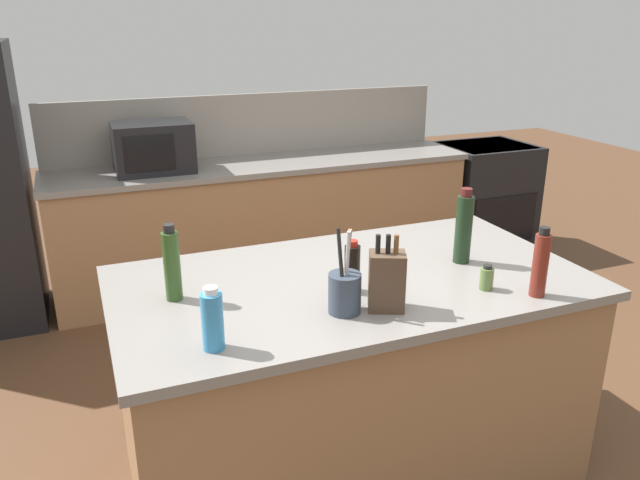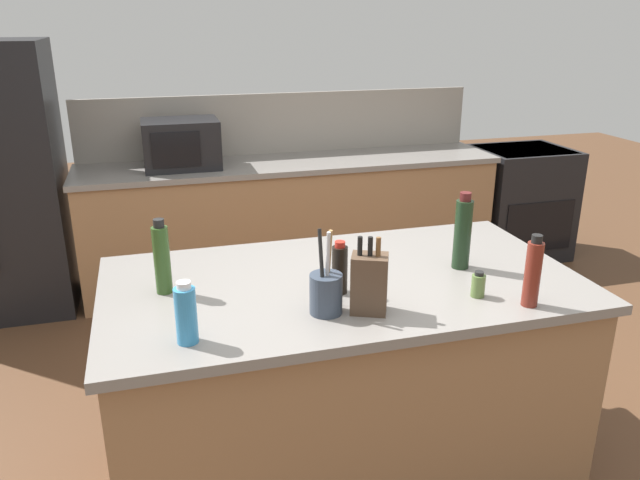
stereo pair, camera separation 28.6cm
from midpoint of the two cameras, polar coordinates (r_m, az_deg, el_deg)
name	(u,v)px [view 1 (the left image)]	position (r m, az deg, el deg)	size (l,w,h in m)	color
ground_plane	(348,464)	(3.07, -0.24, -19.89)	(14.00, 14.00, 0.00)	brown
back_counter_run	(266,222)	(4.78, -6.65, 1.61)	(3.12, 0.66, 0.94)	#936B47
wall_backsplash	(251,124)	(4.91, -7.98, 10.44)	(3.08, 0.03, 0.46)	gray
kitchen_island	(350,376)	(2.79, -0.26, -12.43)	(1.94, 1.06, 0.94)	#936B47
range_oven	(483,196)	(5.60, 13.28, 3.90)	(0.76, 0.65, 0.92)	black
microwave	(153,147)	(4.49, -16.82, 8.10)	(0.52, 0.39, 0.34)	black
knife_block	(386,281)	(2.27, 2.45, -3.81)	(0.16, 0.14, 0.29)	#4C3828
utensil_crock	(345,291)	(2.26, -1.36, -4.80)	(0.12, 0.12, 0.32)	#333D4C
olive_oil_bottle	(172,265)	(2.43, -16.70, -2.24)	(0.06, 0.06, 0.30)	#2D4C1E
vinegar_bottle	(540,264)	(2.47, 16.43, -2.18)	(0.06, 0.06, 0.28)	maroon
spice_jar_oregano	(487,278)	(2.51, 11.88, -3.49)	(0.05, 0.05, 0.10)	#567038
wine_bottle	(464,228)	(2.73, 10.11, 1.05)	(0.07, 0.07, 0.33)	black
dish_soap_bottle	(212,320)	(2.07, -13.77, -7.22)	(0.07, 0.07, 0.22)	#3384BC
soy_sauce_bottle	(352,268)	(2.41, -0.42, -2.62)	(0.06, 0.06, 0.21)	black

